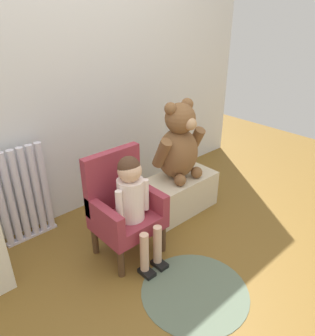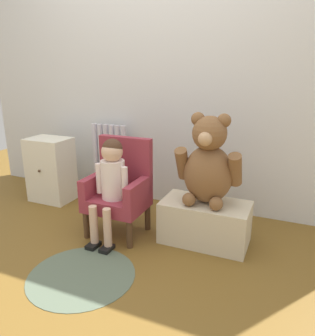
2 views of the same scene
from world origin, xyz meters
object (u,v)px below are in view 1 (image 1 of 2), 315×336
at_px(child_armchair, 123,206).
at_px(child_figure, 133,196).
at_px(radiator, 24,196).
at_px(low_bench, 179,193).
at_px(floor_rug, 195,291).
at_px(large_teddy_bear, 179,145).

xyz_separation_m(child_armchair, child_figure, (-0.00, -0.11, 0.13)).
distance_m(radiator, low_bench, 1.18).
height_order(child_figure, floor_rug, child_figure).
bearing_deg(floor_rug, child_figure, 97.57).
distance_m(child_armchair, floor_rug, 0.70).
relative_size(child_armchair, child_figure, 0.97).
height_order(low_bench, floor_rug, low_bench).
distance_m(child_armchair, low_bench, 0.67).
xyz_separation_m(child_armchair, floor_rug, (0.06, -0.60, -0.35)).
relative_size(radiator, floor_rug, 1.09).
distance_m(child_figure, floor_rug, 0.69).
distance_m(low_bench, floor_rug, 0.91).
bearing_deg(child_figure, low_bench, 18.11).
distance_m(radiator, floor_rug, 1.32).
bearing_deg(radiator, large_teddy_bear, -23.26).
bearing_deg(radiator, child_armchair, -52.91).
xyz_separation_m(radiator, low_bench, (1.07, -0.48, -0.20)).
bearing_deg(child_figure, child_armchair, 90.00).
bearing_deg(large_teddy_bear, floor_rug, -128.49).
relative_size(low_bench, floor_rug, 0.95).
height_order(child_figure, low_bench, child_figure).
bearing_deg(low_bench, child_armchair, -171.42).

